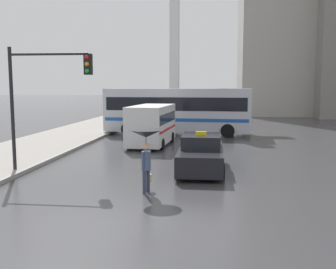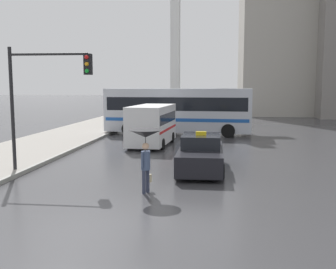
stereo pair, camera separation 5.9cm
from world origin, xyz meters
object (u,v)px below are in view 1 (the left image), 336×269
(pedestrian_with_umbrella, at_px, (146,141))
(city_bus, at_px, (177,109))
(monument_cross, at_px, (175,12))
(taxi, at_px, (201,154))
(ambulance_van, at_px, (152,123))
(traffic_light, at_px, (45,86))

(pedestrian_with_umbrella, bearing_deg, city_bus, 26.62)
(city_bus, height_order, monument_cross, monument_cross)
(city_bus, relative_size, pedestrian_with_umbrella, 5.07)
(taxi, distance_m, pedestrian_with_umbrella, 4.23)
(taxi, height_order, ambulance_van, ambulance_van)
(ambulance_van, distance_m, city_bus, 5.60)
(taxi, bearing_deg, monument_cross, -81.52)
(taxi, height_order, city_bus, city_bus)
(pedestrian_with_umbrella, height_order, traffic_light, traffic_light)
(ambulance_van, relative_size, traffic_light, 1.05)
(ambulance_van, xyz_separation_m, monument_cross, (-0.20, 15.79, 9.39))
(traffic_light, distance_m, monument_cross, 25.35)
(taxi, bearing_deg, traffic_light, 13.16)
(taxi, distance_m, monument_cross, 25.07)
(ambulance_van, distance_m, pedestrian_with_umbrella, 10.78)
(ambulance_van, bearing_deg, city_bus, -96.82)
(taxi, distance_m, city_bus, 12.65)
(ambulance_van, xyz_separation_m, pedestrian_with_umbrella, (1.50, -10.67, 0.40))
(city_bus, height_order, pedestrian_with_umbrella, city_bus)
(city_bus, bearing_deg, pedestrian_with_umbrella, 5.36)
(traffic_light, relative_size, monument_cross, 0.27)
(monument_cross, bearing_deg, pedestrian_with_umbrella, -86.34)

